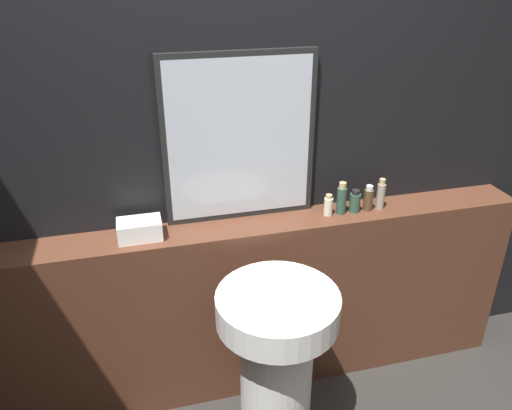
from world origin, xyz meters
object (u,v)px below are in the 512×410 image
Objects in this scene: conditioner_bottle at (342,199)px; pedestal_sink at (276,363)px; body_wash_bottle at (368,199)px; hand_soap_bottle at (381,195)px; shampoo_bottle at (328,205)px; towel_stack at (140,229)px; mirror at (240,139)px; lotion_bottle at (355,202)px.

pedestal_sink is at bearing -134.81° from conditioner_bottle.
conditioner_bottle is at bearing 180.00° from body_wash_bottle.
shampoo_bottle is at bearing -180.00° from hand_soap_bottle.
hand_soap_bottle is at bearing 0.00° from shampoo_bottle.
mirror is at bearing 10.90° from towel_stack.
pedestal_sink is at bearing -87.70° from mirror.
body_wash_bottle is at bearing 37.46° from pedestal_sink.
pedestal_sink is 0.77m from shampoo_bottle.
shampoo_bottle reaches higher than pedestal_sink.
hand_soap_bottle is at bearing -0.00° from conditioner_bottle.
pedestal_sink is 5.68× the size of hand_soap_bottle.
mirror reaches higher than lotion_bottle.
shampoo_bottle is 0.27m from hand_soap_bottle.
hand_soap_bottle reaches higher than pedestal_sink.
shampoo_bottle is 0.82× the size of body_wash_bottle.
lotion_bottle reaches higher than towel_stack.
body_wash_bottle is (1.09, -0.00, 0.02)m from towel_stack.
mirror reaches higher than pedestal_sink.
mirror reaches higher than conditioner_bottle.
lotion_bottle is at bearing 41.03° from pedestal_sink.
lotion_bottle is (0.52, 0.46, 0.48)m from pedestal_sink.
mirror reaches higher than shampoo_bottle.
mirror is 0.70m from body_wash_bottle.
conditioner_bottle is (0.45, 0.46, 0.50)m from pedestal_sink.
mirror reaches higher than towel_stack.
conditioner_bottle reaches higher than lotion_bottle.
mirror is 0.54m from shampoo_bottle.
towel_stack is 1.18× the size of conditioner_bottle.
pedestal_sink is at bearing -42.42° from towel_stack.
body_wash_bottle is at bearing 0.00° from shampoo_bottle.
shampoo_bottle reaches higher than towel_stack.
mirror is 0.65m from lotion_bottle.
lotion_bottle is at bearing -9.55° from mirror.
towel_stack is 1.48× the size of body_wash_bottle.
pedestal_sink is 8.45× the size of shampoo_bottle.
hand_soap_bottle is (0.27, 0.00, 0.02)m from shampoo_bottle.
pedestal_sink is 0.82m from towel_stack.
conditioner_bottle is 1.03× the size of hand_soap_bottle.
pedestal_sink is 1.16× the size of mirror.
lotion_bottle is at bearing 180.00° from body_wash_bottle.
body_wash_bottle is (0.62, -0.09, -0.33)m from mirror.
body_wash_bottle reaches higher than lotion_bottle.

